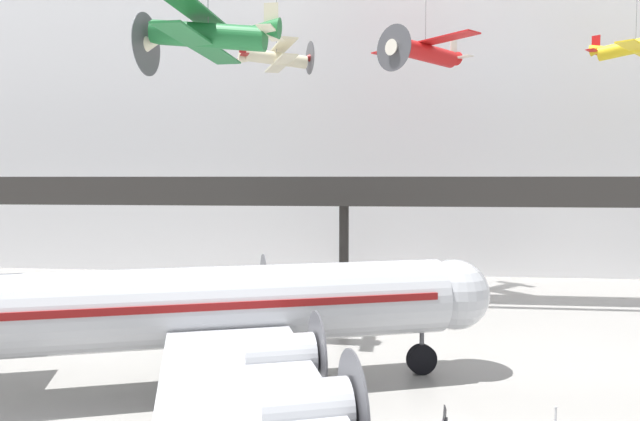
% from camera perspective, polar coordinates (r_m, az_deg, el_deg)
% --- Properties ---
extents(hangar_back_wall, '(140.00, 3.00, 28.70)m').
position_cam_1_polar(hangar_back_wall, '(51.94, 3.22, 9.73)').
color(hangar_back_wall, white).
rests_on(hangar_back_wall, ground).
extents(mezzanine_walkway, '(110.00, 3.20, 8.59)m').
position_cam_1_polar(mezzanine_walkway, '(40.04, 2.32, 1.09)').
color(mezzanine_walkway, '#2D2B28').
rests_on(mezzanine_walkway, ground).
extents(airliner_silver_main, '(23.91, 27.86, 9.36)m').
position_cam_1_polar(airliner_silver_main, '(23.30, -11.29, -9.51)').
color(airliner_silver_main, '#B7BABF').
rests_on(airliner_silver_main, ground).
extents(suspended_plane_green_biplane, '(7.17, 8.77, 9.52)m').
position_cam_1_polar(suspended_plane_green_biplane, '(29.78, -11.15, 16.88)').
color(suspended_plane_green_biplane, '#1E6B33').
extents(suspended_plane_red_highwing, '(7.67, 7.65, 7.37)m').
position_cam_1_polar(suspended_plane_red_highwing, '(43.60, 10.50, 15.32)').
color(suspended_plane_red_highwing, red).
extents(suspended_plane_cream_biplane, '(6.01, 6.95, 6.75)m').
position_cam_1_polar(suspended_plane_cream_biplane, '(44.78, -4.31, 14.98)').
color(suspended_plane_cream_biplane, beige).
extents(suspended_plane_yellow_lowwing, '(6.12, 6.54, 7.00)m').
position_cam_1_polar(suspended_plane_yellow_lowwing, '(47.35, 29.03, 14.14)').
color(suspended_plane_yellow_lowwing, yellow).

